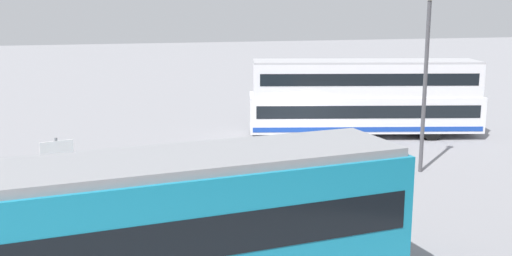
{
  "coord_description": "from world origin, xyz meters",
  "views": [
    {
      "loc": [
        9.43,
        26.74,
        6.76
      ],
      "look_at": [
        3.29,
        4.14,
        1.93
      ],
      "focal_mm": 42.53,
      "sensor_mm": 36.0,
      "label": 1
    }
  ],
  "objects_px": {
    "tram_yellow": "(132,236)",
    "pedestrian_crossing": "(340,173)",
    "street_lamp": "(426,70)",
    "double_decker_bus": "(364,98)",
    "pedestrian_near_railing": "(246,155)",
    "info_sign": "(57,160)"
  },
  "relations": [
    {
      "from": "double_decker_bus",
      "to": "pedestrian_crossing",
      "type": "relative_size",
      "value": 7.28
    },
    {
      "from": "tram_yellow",
      "to": "street_lamp",
      "type": "bearing_deg",
      "value": -144.35
    },
    {
      "from": "tram_yellow",
      "to": "pedestrian_near_railing",
      "type": "relative_size",
      "value": 7.89
    },
    {
      "from": "pedestrian_near_railing",
      "to": "street_lamp",
      "type": "relative_size",
      "value": 0.23
    },
    {
      "from": "double_decker_bus",
      "to": "street_lamp",
      "type": "height_order",
      "value": "street_lamp"
    },
    {
      "from": "pedestrian_crossing",
      "to": "tram_yellow",
      "type": "bearing_deg",
      "value": 39.92
    },
    {
      "from": "pedestrian_crossing",
      "to": "street_lamp",
      "type": "distance_m",
      "value": 6.09
    },
    {
      "from": "double_decker_bus",
      "to": "pedestrian_near_railing",
      "type": "height_order",
      "value": "double_decker_bus"
    },
    {
      "from": "double_decker_bus",
      "to": "info_sign",
      "type": "distance_m",
      "value": 16.58
    },
    {
      "from": "street_lamp",
      "to": "pedestrian_crossing",
      "type": "bearing_deg",
      "value": 27.47
    },
    {
      "from": "double_decker_bus",
      "to": "tram_yellow",
      "type": "relative_size",
      "value": 0.94
    },
    {
      "from": "double_decker_bus",
      "to": "pedestrian_crossing",
      "type": "height_order",
      "value": "double_decker_bus"
    },
    {
      "from": "tram_yellow",
      "to": "pedestrian_crossing",
      "type": "xyz_separation_m",
      "value": [
        -7.55,
        -6.32,
        -0.87
      ]
    },
    {
      "from": "pedestrian_crossing",
      "to": "street_lamp",
      "type": "relative_size",
      "value": 0.23
    },
    {
      "from": "pedestrian_near_railing",
      "to": "pedestrian_crossing",
      "type": "height_order",
      "value": "pedestrian_crossing"
    },
    {
      "from": "double_decker_bus",
      "to": "street_lamp",
      "type": "xyz_separation_m",
      "value": [
        0.67,
        6.91,
        2.18
      ]
    },
    {
      "from": "pedestrian_crossing",
      "to": "street_lamp",
      "type": "height_order",
      "value": "street_lamp"
    },
    {
      "from": "street_lamp",
      "to": "double_decker_bus",
      "type": "bearing_deg",
      "value": -95.54
    },
    {
      "from": "info_sign",
      "to": "street_lamp",
      "type": "distance_m",
      "value": 14.29
    },
    {
      "from": "double_decker_bus",
      "to": "pedestrian_near_railing",
      "type": "relative_size",
      "value": 7.4
    },
    {
      "from": "double_decker_bus",
      "to": "pedestrian_crossing",
      "type": "distance_m",
      "value": 10.72
    },
    {
      "from": "pedestrian_near_railing",
      "to": "double_decker_bus",
      "type": "bearing_deg",
      "value": -142.86
    }
  ]
}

